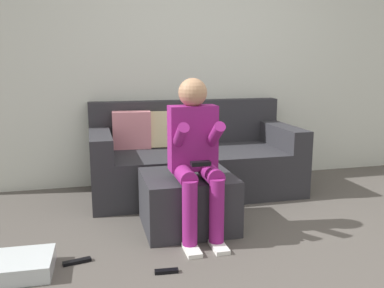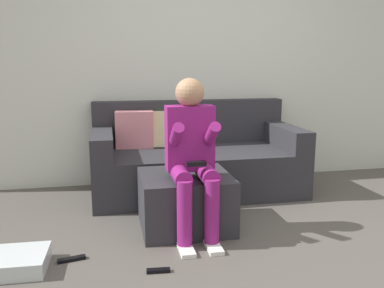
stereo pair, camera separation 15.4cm
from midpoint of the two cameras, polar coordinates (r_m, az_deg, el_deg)
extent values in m
plane|color=#544F49|center=(2.89, 9.96, -15.35)|extent=(7.08, 7.08, 0.00)
cube|color=silver|center=(4.53, -0.21, 10.69)|extent=(5.45, 0.10, 2.49)
cube|color=#2D2D33|center=(4.12, -0.60, -3.82)|extent=(2.04, 0.95, 0.44)
cube|color=#2D2D33|center=(4.41, -1.82, 3.12)|extent=(2.04, 0.16, 0.46)
cube|color=#2D2D33|center=(3.94, -13.76, 0.04)|extent=(0.20, 0.95, 0.22)
cube|color=#2D2D33|center=(4.35, 11.27, 1.19)|extent=(0.20, 0.95, 0.22)
cube|color=pink|center=(4.17, -9.43, 1.93)|extent=(0.39, 0.17, 0.38)
cube|color=beige|center=(4.21, -5.47, 2.06)|extent=(0.38, 0.20, 0.38)
cube|color=#2D2D33|center=(3.27, -1.95, -7.93)|extent=(0.70, 0.64, 0.43)
cube|color=#8C1E72|center=(3.06, -1.34, 0.85)|extent=(0.36, 0.17, 0.48)
sphere|color=tan|center=(3.02, -1.37, 7.17)|extent=(0.21, 0.21, 0.21)
cylinder|color=#8C1E72|center=(2.95, -2.52, -4.38)|extent=(0.13, 0.30, 0.13)
cylinder|color=#8C1E72|center=(2.88, -1.86, -9.61)|extent=(0.11, 0.11, 0.46)
cube|color=white|center=(2.93, -1.57, -14.54)|extent=(0.10, 0.22, 0.03)
cylinder|color=#8C1E72|center=(2.92, -3.26, 0.82)|extent=(0.08, 0.33, 0.26)
cylinder|color=#8C1E72|center=(3.00, 1.16, -4.14)|extent=(0.13, 0.30, 0.13)
cylinder|color=#8C1E72|center=(2.93, 1.94, -9.28)|extent=(0.11, 0.11, 0.46)
cube|color=white|center=(2.97, 2.23, -14.13)|extent=(0.10, 0.22, 0.03)
cylinder|color=#8C1E72|center=(2.97, 1.58, 0.94)|extent=(0.08, 0.34, 0.27)
cube|color=black|center=(2.88, -0.32, -2.74)|extent=(0.14, 0.06, 0.03)
cube|color=silver|center=(2.88, -24.40, -15.20)|extent=(0.42, 0.36, 0.10)
cube|color=black|center=(2.68, -5.29, -17.24)|extent=(0.15, 0.05, 0.02)
cube|color=black|center=(2.90, -17.24, -15.37)|extent=(0.19, 0.08, 0.02)
camera|label=1|loc=(0.08, -91.22, -0.24)|focal=38.32mm
camera|label=2|loc=(0.08, 88.78, 0.24)|focal=38.32mm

